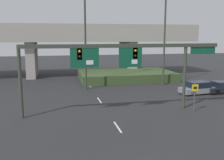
# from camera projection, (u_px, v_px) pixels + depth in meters

# --- Properties ---
(lane_markings) EXTENTS (0.14, 35.76, 0.01)m
(lane_markings) POSITION_uv_depth(u_px,v_px,m) (99.00, 100.00, 27.35)
(lane_markings) COLOR silver
(lane_markings) RESTS_ON ground
(signal_gantry) EXTENTS (17.43, 0.44, 5.96)m
(signal_gantry) POSITION_uv_depth(u_px,v_px,m) (119.00, 57.00, 22.24)
(signal_gantry) COLOR #383D33
(signal_gantry) RESTS_ON ground
(speed_limit_sign) EXTENTS (0.60, 0.11, 2.47)m
(speed_limit_sign) POSITION_uv_depth(u_px,v_px,m) (195.00, 93.00, 23.12)
(speed_limit_sign) COLOR #4C4C4C
(speed_limit_sign) RESTS_ON ground
(highway_light_pole_near) EXTENTS (0.70, 0.36, 16.59)m
(highway_light_pole_near) POSITION_uv_depth(u_px,v_px,m) (85.00, 18.00, 31.20)
(highway_light_pole_near) COLOR #383D33
(highway_light_pole_near) RESTS_ON ground
(highway_light_pole_far) EXTENTS (0.70, 0.36, 16.94)m
(highway_light_pole_far) POSITION_uv_depth(u_px,v_px,m) (165.00, 19.00, 34.43)
(highway_light_pole_far) COLOR #383D33
(highway_light_pole_far) RESTS_ON ground
(overpass_bridge) EXTENTS (38.35, 8.85, 8.43)m
(overpass_bridge) POSITION_uv_depth(u_px,v_px,m) (81.00, 39.00, 44.08)
(overpass_bridge) COLOR #A39E93
(overpass_bridge) RESTS_ON ground
(grass_embankment) EXTENTS (13.96, 8.56, 1.26)m
(grass_embankment) POSITION_uv_depth(u_px,v_px,m) (126.00, 75.00, 40.01)
(grass_embankment) COLOR #384C28
(grass_embankment) RESTS_ON ground
(parked_sedan_near_right) EXTENTS (4.89, 2.33, 1.42)m
(parked_sedan_near_right) POSITION_uv_depth(u_px,v_px,m) (199.00, 88.00, 30.32)
(parked_sedan_near_right) COLOR gray
(parked_sedan_near_right) RESTS_ON ground
(parked_sedan_mid_right) EXTENTS (4.49, 1.99, 1.37)m
(parked_sedan_mid_right) POSITION_uv_depth(u_px,v_px,m) (223.00, 87.00, 30.82)
(parked_sedan_mid_right) COLOR black
(parked_sedan_mid_right) RESTS_ON ground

